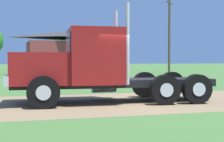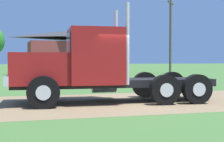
{
  "view_description": "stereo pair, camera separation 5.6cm",
  "coord_description": "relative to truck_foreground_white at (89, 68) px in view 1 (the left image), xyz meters",
  "views": [
    {
      "loc": [
        -3.54,
        -11.56,
        1.64
      ],
      "look_at": [
        -0.61,
        -0.35,
        1.21
      ],
      "focal_mm": 50.5,
      "sensor_mm": 36.0,
      "label": 1
    },
    {
      "loc": [
        -3.48,
        -11.57,
        1.64
      ],
      "look_at": [
        -0.61,
        -0.35,
        1.21
      ],
      "focal_mm": 50.5,
      "sensor_mm": 36.0,
      "label": 2
    }
  ],
  "objects": [
    {
      "name": "shed_building",
      "position": [
        2.12,
        22.81,
        0.98
      ],
      "size": [
        9.8,
        6.33,
        4.79
      ],
      "color": "brown",
      "rests_on": "ground_plane"
    },
    {
      "name": "utility_pole_near",
      "position": [
        13.63,
        22.23,
        3.33
      ],
      "size": [
        1.49,
        1.8,
        8.81
      ],
      "color": "brown",
      "rests_on": "ground_plane"
    },
    {
      "name": "dirt_track",
      "position": [
        1.39,
        -0.17,
        -1.32
      ],
      "size": [
        120.0,
        5.9,
        0.01
      ],
      "primitive_type": "cube",
      "color": "#8C7351",
      "rests_on": "ground_plane"
    },
    {
      "name": "truck_foreground_white",
      "position": [
        0.0,
        0.0,
        0.0
      ],
      "size": [
        7.87,
        2.96,
        3.66
      ],
      "color": "black",
      "rests_on": "ground_plane"
    },
    {
      "name": "tree_right",
      "position": [
        10.38,
        33.53,
        2.87
      ],
      "size": [
        3.24,
        3.24,
        6.03
      ],
      "color": "#513823",
      "rests_on": "ground_plane"
    },
    {
      "name": "ground_plane",
      "position": [
        1.39,
        -0.17,
        -1.33
      ],
      "size": [
        200.0,
        200.0,
        0.0
      ],
      "primitive_type": "plane",
      "color": "#467134"
    }
  ]
}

